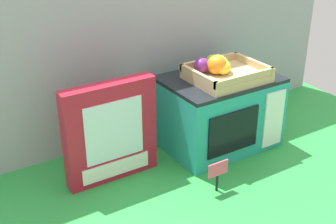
{
  "coord_description": "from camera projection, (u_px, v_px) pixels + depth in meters",
  "views": [
    {
      "loc": [
        -0.76,
        -1.08,
        0.81
      ],
      "look_at": [
        -0.05,
        0.03,
        0.17
      ],
      "focal_mm": 48.71,
      "sensor_mm": 36.0,
      "label": 1
    }
  ],
  "objects": [
    {
      "name": "toy_microwave",
      "position": [
        218.0,
        111.0,
        1.58
      ],
      "size": [
        0.38,
        0.28,
        0.25
      ],
      "color": "teal",
      "rests_on": "ground"
    },
    {
      "name": "cookie_set_box",
      "position": [
        111.0,
        132.0,
        1.37
      ],
      "size": [
        0.29,
        0.05,
        0.32
      ],
      "color": "#B2192D",
      "rests_on": "ground"
    },
    {
      "name": "price_sign",
      "position": [
        218.0,
        172.0,
        1.34
      ],
      "size": [
        0.07,
        0.01,
        0.1
      ],
      "color": "black",
      "rests_on": "ground"
    },
    {
      "name": "display_back_panel",
      "position": [
        148.0,
        33.0,
        1.56
      ],
      "size": [
        1.61,
        0.03,
        0.75
      ],
      "primitive_type": "cube",
      "color": "#A0A3A8",
      "rests_on": "ground"
    },
    {
      "name": "ground_plane",
      "position": [
        187.0,
        158.0,
        1.54
      ],
      "size": [
        1.7,
        1.7,
        0.0
      ],
      "primitive_type": "plane",
      "color": "green",
      "rests_on": "ground"
    },
    {
      "name": "food_groups_crate",
      "position": [
        222.0,
        71.0,
        1.49
      ],
      "size": [
        0.24,
        0.2,
        0.09
      ],
      "color": "tan",
      "rests_on": "toy_microwave"
    }
  ]
}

